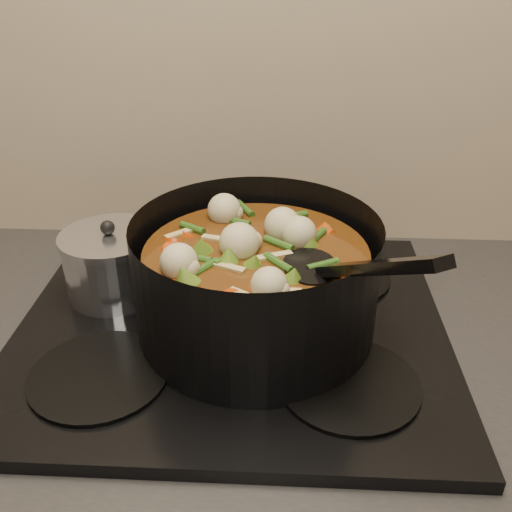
{
  "coord_description": "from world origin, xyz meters",
  "views": [
    {
      "loc": [
        0.07,
        1.25,
        1.43
      ],
      "look_at": [
        0.04,
        1.92,
        1.05
      ],
      "focal_mm": 40.0,
      "sensor_mm": 36.0,
      "label": 1
    }
  ],
  "objects": [
    {
      "name": "stockpot",
      "position": [
        0.04,
        1.92,
        1.01
      ],
      "size": [
        0.42,
        0.44,
        0.25
      ],
      "rotation": [
        0.0,
        0.0,
        0.3
      ],
      "color": "black",
      "rests_on": "stovetop"
    },
    {
      "name": "saucepan",
      "position": [
        -0.19,
        2.0,
        0.98
      ],
      "size": [
        0.15,
        0.15,
        0.12
      ],
      "rotation": [
        0.0,
        0.0,
        -0.2
      ],
      "color": "silver",
      "rests_on": "stovetop"
    },
    {
      "name": "stovetop",
      "position": [
        0.0,
        1.93,
        0.92
      ],
      "size": [
        0.62,
        0.54,
        0.03
      ],
      "color": "black",
      "rests_on": "counter"
    }
  ]
}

